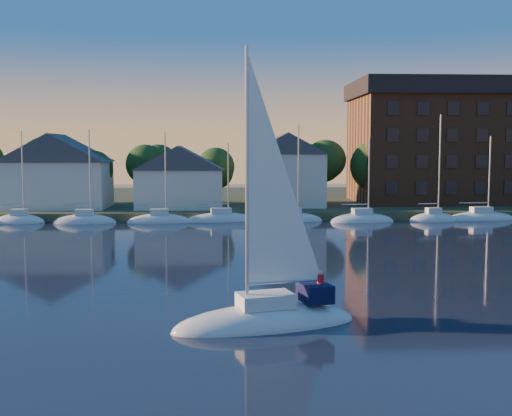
{
  "coord_description": "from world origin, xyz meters",
  "views": [
    {
      "loc": [
        -0.31,
        -26.89,
        8.8
      ],
      "look_at": [
        2.17,
        22.0,
        4.21
      ],
      "focal_mm": 45.0,
      "sensor_mm": 36.0,
      "label": 1
    }
  ],
  "objects": [
    {
      "name": "condo_block",
      "position": [
        34.0,
        64.95,
        9.79
      ],
      "size": [
        31.0,
        17.0,
        17.4
      ],
      "color": "brown",
      "rests_on": "shoreline_land"
    },
    {
      "name": "wooden_dock",
      "position": [
        0.0,
        52.0,
        0.0
      ],
      "size": [
        120.0,
        3.0,
        1.0
      ],
      "primitive_type": "cube",
      "color": "brown",
      "rests_on": "ground"
    },
    {
      "name": "moored_fleet",
      "position": [
        -4.0,
        49.0,
        0.1
      ],
      "size": [
        79.5,
        2.4,
        12.05
      ],
      "color": "silver",
      "rests_on": "ground"
    },
    {
      "name": "hero_sailboat",
      "position": [
        1.87,
        4.2,
        0.61
      ],
      "size": [
        9.98,
        5.43,
        14.73
      ],
      "rotation": [
        0.0,
        0.0,
        3.4
      ],
      "color": "silver",
      "rests_on": "ground"
    },
    {
      "name": "ground",
      "position": [
        0.0,
        0.0,
        0.0
      ],
      "size": [
        260.0,
        260.0,
        0.0
      ],
      "primitive_type": "plane",
      "color": "black",
      "rests_on": "ground"
    },
    {
      "name": "tree_line",
      "position": [
        2.0,
        63.0,
        7.18
      ],
      "size": [
        93.4,
        5.4,
        8.9
      ],
      "color": "#3B2B1B",
      "rests_on": "shoreline_land"
    },
    {
      "name": "clubhouse_east",
      "position": [
        8.0,
        59.0,
        6.0
      ],
      "size": [
        10.5,
        8.4,
        9.8
      ],
      "color": "silver",
      "rests_on": "shoreline_land"
    },
    {
      "name": "clubhouse_centre",
      "position": [
        -6.0,
        57.0,
        5.13
      ],
      "size": [
        11.55,
        8.4,
        8.08
      ],
      "color": "silver",
      "rests_on": "shoreline_land"
    },
    {
      "name": "shoreline_land",
      "position": [
        0.0,
        75.0,
        0.0
      ],
      "size": [
        160.0,
        50.0,
        2.0
      ],
      "primitive_type": "cube",
      "color": "#374126",
      "rests_on": "ground"
    },
    {
      "name": "clubhouse_west",
      "position": [
        -22.0,
        58.0,
        5.93
      ],
      "size": [
        13.65,
        9.45,
        9.64
      ],
      "color": "silver",
      "rests_on": "shoreline_land"
    }
  ]
}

